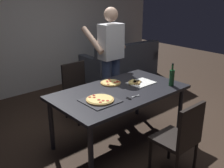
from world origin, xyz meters
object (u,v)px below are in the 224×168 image
object	(u,v)px
wine_bottle	(172,77)
second_pizza_plain	(111,83)
chair_far_side	(78,88)
pepperoni_pizza_on_tray	(100,100)
chair_near_camera	(181,136)
person_serving_pizza	(110,55)
dining_table	(119,95)
kitchen_scissors	(131,98)
couch	(121,66)

from	to	relation	value
wine_bottle	second_pizza_plain	bearing A→B (deg)	133.68
chair_far_side	pepperoni_pizza_on_tray	size ratio (longest dim) A/B	2.28
chair_near_camera	person_serving_pizza	xyz separation A→B (m)	(0.51, 1.75, 0.49)
dining_table	kitchen_scissors	bearing A→B (deg)	-102.93
person_serving_pizza	kitchen_scissors	bearing A→B (deg)	-118.63
couch	pepperoni_pizza_on_tray	xyz separation A→B (m)	(-2.31, -2.09, 0.46)
couch	wine_bottle	world-z (taller)	wine_bottle
chair_near_camera	chair_far_side	size ratio (longest dim) A/B	1.00
dining_table	person_serving_pizza	bearing A→B (deg)	56.52
dining_table	pepperoni_pizza_on_tray	bearing A→B (deg)	-165.90
chair_far_side	person_serving_pizza	size ratio (longest dim) A/B	0.51
kitchen_scissors	pepperoni_pizza_on_tray	bearing A→B (deg)	153.24
wine_bottle	chair_near_camera	bearing A→B (deg)	-135.43
dining_table	couch	bearing A→B (deg)	46.34
couch	pepperoni_pizza_on_tray	world-z (taller)	couch
chair_far_side	second_pizza_plain	size ratio (longest dim) A/B	3.15
chair_far_side	kitchen_scissors	distance (m)	1.29
dining_table	person_serving_pizza	world-z (taller)	person_serving_pizza
person_serving_pizza	pepperoni_pizza_on_tray	world-z (taller)	person_serving_pizza
chair_far_side	wine_bottle	size ratio (longest dim) A/B	2.85
pepperoni_pizza_on_tray	second_pizza_plain	xyz separation A→B (m)	(0.50, 0.38, -0.00)
couch	pepperoni_pizza_on_tray	distance (m)	3.15
chair_far_side	chair_near_camera	bearing A→B (deg)	-90.00
chair_far_side	couch	bearing A→B (deg)	27.81
dining_table	chair_near_camera	distance (m)	1.00
kitchen_scissors	wine_bottle	bearing A→B (deg)	-3.73
dining_table	kitchen_scissors	world-z (taller)	kitchen_scissors
couch	wine_bottle	distance (m)	2.68
couch	dining_table	bearing A→B (deg)	-133.66
dining_table	second_pizza_plain	world-z (taller)	second_pizza_plain
dining_table	chair_far_side	size ratio (longest dim) A/B	1.96
chair_near_camera	wine_bottle	xyz separation A→B (m)	(0.67, 0.66, 0.36)
dining_table	couch	distance (m)	2.77
chair_far_side	person_serving_pizza	distance (m)	0.74
pepperoni_pizza_on_tray	dining_table	bearing A→B (deg)	14.10
chair_near_camera	second_pizza_plain	distance (m)	1.29
wine_bottle	kitchen_scissors	distance (m)	0.74
chair_far_side	pepperoni_pizza_on_tray	world-z (taller)	chair_far_side
dining_table	chair_far_side	xyz separation A→B (m)	(0.00, 0.99, -0.17)
person_serving_pizza	second_pizza_plain	bearing A→B (deg)	-130.69
chair_far_side	wine_bottle	bearing A→B (deg)	-63.01
kitchen_scissors	second_pizza_plain	size ratio (longest dim) A/B	0.68
chair_near_camera	pepperoni_pizza_on_tray	world-z (taller)	chair_near_camera
dining_table	chair_far_side	world-z (taller)	chair_far_side
person_serving_pizza	chair_near_camera	bearing A→B (deg)	-106.13
chair_near_camera	pepperoni_pizza_on_tray	distance (m)	1.01
dining_table	pepperoni_pizza_on_tray	size ratio (longest dim) A/B	4.48
second_pizza_plain	chair_near_camera	bearing A→B (deg)	-94.01
dining_table	kitchen_scissors	distance (m)	0.30
chair_far_side	pepperoni_pizza_on_tray	xyz separation A→B (m)	(-0.41, -1.09, 0.25)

